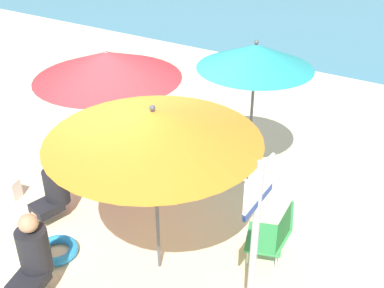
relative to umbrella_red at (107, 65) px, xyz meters
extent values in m
plane|color=beige|center=(0.40, -0.48, -1.73)|extent=(40.00, 40.00, 0.00)
cube|color=teal|center=(0.40, 13.79, -1.72)|extent=(40.00, 16.00, 0.01)
cylinder|color=silver|center=(0.00, 0.00, -0.77)|extent=(0.04, 0.04, 1.91)
cone|color=red|center=(0.00, 0.00, 0.00)|extent=(2.02, 2.02, 0.37)
sphere|color=silver|center=(0.00, 0.00, 0.22)|extent=(0.06, 0.06, 0.06)
cylinder|color=#4C4C51|center=(1.70, -1.25, -0.73)|extent=(0.04, 0.04, 1.99)
cone|color=orange|center=(1.70, -1.25, 0.10)|extent=(2.17, 2.17, 0.32)
sphere|color=#4C4C51|center=(1.70, -1.25, 0.29)|extent=(0.06, 0.06, 0.06)
cylinder|color=#4C4C51|center=(1.74, 0.93, -0.70)|extent=(0.04, 0.04, 2.06)
cone|color=teal|center=(1.74, 0.93, 0.17)|extent=(1.55, 1.55, 0.32)
sphere|color=#4C4C51|center=(1.74, 0.93, 0.36)|extent=(0.06, 0.06, 0.06)
cube|color=gold|center=(0.62, 1.48, -1.52)|extent=(0.60, 0.61, 0.03)
cube|color=gold|center=(0.40, 1.58, -1.32)|extent=(0.33, 0.49, 0.37)
cylinder|color=silver|center=(0.86, 1.57, -1.63)|extent=(0.02, 0.02, 0.20)
cylinder|color=silver|center=(0.70, 1.23, -1.63)|extent=(0.02, 0.02, 0.20)
cylinder|color=silver|center=(0.53, 1.72, -1.63)|extent=(0.02, 0.02, 0.20)
cylinder|color=silver|center=(0.38, 1.38, -1.63)|extent=(0.02, 0.02, 0.20)
cube|color=navy|center=(-0.87, 0.87, -1.51)|extent=(0.62, 0.66, 0.03)
cube|color=navy|center=(-1.08, 0.98, -1.31)|extent=(0.36, 0.54, 0.38)
cylinder|color=silver|center=(-0.62, 0.99, -1.62)|extent=(0.02, 0.02, 0.21)
cylinder|color=silver|center=(-0.80, 0.61, -1.62)|extent=(0.02, 0.02, 0.21)
cylinder|color=silver|center=(-0.93, 1.14, -1.62)|extent=(0.02, 0.02, 0.21)
cylinder|color=silver|center=(-1.12, 0.76, -1.62)|extent=(0.02, 0.02, 0.21)
cube|color=#33934C|center=(2.63, -0.43, -1.49)|extent=(0.57, 0.65, 0.03)
cube|color=#33934C|center=(2.83, -0.36, -1.29)|extent=(0.33, 0.56, 0.39)
cylinder|color=silver|center=(2.54, -0.69, -1.62)|extent=(0.02, 0.02, 0.22)
cylinder|color=silver|center=(2.40, -0.29, -1.62)|extent=(0.02, 0.02, 0.22)
cylinder|color=silver|center=(2.85, -0.58, -1.62)|extent=(0.02, 0.02, 0.22)
cylinder|color=silver|center=(2.71, -0.18, -1.62)|extent=(0.02, 0.02, 0.22)
cube|color=black|center=(0.86, -2.39, -1.46)|extent=(0.41, 0.44, 0.12)
cylinder|color=black|center=(0.81, -2.22, -1.19)|extent=(0.33, 0.33, 0.54)
sphere|color=tan|center=(0.81, -2.22, -0.83)|extent=(0.20, 0.20, 0.20)
cube|color=black|center=(-0.01, -1.36, -1.51)|extent=(0.38, 0.41, 0.12)
cylinder|color=#DBAD84|center=(-0.04, -1.51, -1.62)|extent=(0.12, 0.12, 0.22)
cylinder|color=black|center=(0.02, -1.18, -1.27)|extent=(0.31, 0.31, 0.47)
sphere|color=#DBAD84|center=(0.02, -1.18, -0.95)|extent=(0.18, 0.18, 0.18)
cylinder|color=#ADADB2|center=(3.06, -1.77, -0.66)|extent=(0.06, 0.06, 2.13)
cube|color=white|center=(3.06, -1.77, 0.19)|extent=(0.03, 0.49, 0.33)
cube|color=navy|center=(3.06, -1.77, 0.05)|extent=(0.04, 0.49, 0.06)
torus|color=#238CD8|center=(0.55, -1.75, -1.67)|extent=(0.51, 0.51, 0.11)
cube|color=silver|center=(-0.84, -1.27, -1.58)|extent=(0.26, 0.23, 0.29)
camera|label=1|loc=(4.19, -4.48, 2.20)|focal=44.12mm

